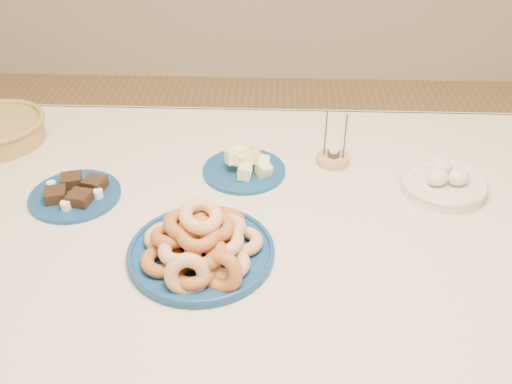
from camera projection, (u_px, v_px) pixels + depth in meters
dining_table at (257, 248)px, 1.42m from camera, size 1.71×1.11×0.75m
donut_platter at (201, 244)px, 1.21m from camera, size 0.33×0.33×0.15m
melon_plate at (244, 165)px, 1.50m from camera, size 0.27×0.27×0.08m
brownie_plate at (75, 193)px, 1.41m from camera, size 0.23×0.23×0.04m
candle_holder at (333, 158)px, 1.54m from camera, size 0.11×0.11×0.15m
egg_bowl at (444, 183)px, 1.43m from camera, size 0.27×0.27×0.07m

